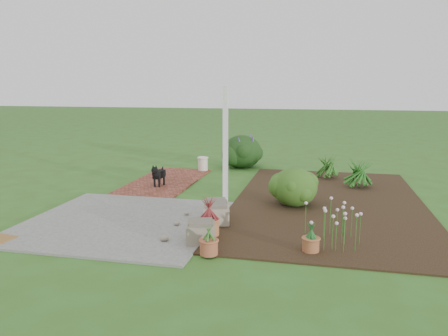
% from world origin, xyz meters
% --- Properties ---
extents(ground, '(80.00, 80.00, 0.00)m').
position_xyz_m(ground, '(0.00, 0.00, 0.00)').
color(ground, '#34581C').
rests_on(ground, ground).
extents(concrete_patio, '(3.50, 3.50, 0.04)m').
position_xyz_m(concrete_patio, '(-1.25, -1.75, 0.02)').
color(concrete_patio, '#5B5A58').
rests_on(concrete_patio, ground).
extents(brick_path, '(1.60, 3.50, 0.04)m').
position_xyz_m(brick_path, '(-1.70, 1.75, 0.02)').
color(brick_path, brown).
rests_on(brick_path, ground).
extents(garden_bed, '(4.00, 7.00, 0.03)m').
position_xyz_m(garden_bed, '(2.50, 0.50, 0.01)').
color(garden_bed, black).
rests_on(garden_bed, ground).
extents(veranda_post, '(0.10, 0.10, 2.50)m').
position_xyz_m(veranda_post, '(0.30, 0.10, 1.25)').
color(veranda_post, white).
rests_on(veranda_post, ground).
extents(stone_trough_near, '(0.55, 0.55, 0.30)m').
position_xyz_m(stone_trough_near, '(0.48, -2.51, 0.19)').
color(stone_trough_near, '#716B55').
rests_on(stone_trough_near, concrete_patio).
extents(stone_trough_mid, '(0.57, 0.57, 0.30)m').
position_xyz_m(stone_trough_mid, '(0.40, -1.15, 0.19)').
color(stone_trough_mid, gray).
rests_on(stone_trough_mid, concrete_patio).
extents(stone_trough_far, '(0.58, 0.58, 0.31)m').
position_xyz_m(stone_trough_far, '(0.48, -1.50, 0.20)').
color(stone_trough_far, gray).
rests_on(stone_trough_far, concrete_patio).
extents(black_dog, '(0.20, 0.61, 0.52)m').
position_xyz_m(black_dog, '(-1.63, 1.07, 0.35)').
color(black_dog, black).
rests_on(black_dog, brick_path).
extents(cream_ceramic_urn, '(0.31, 0.31, 0.38)m').
position_xyz_m(cream_ceramic_urn, '(-1.11, 3.34, 0.23)').
color(cream_ceramic_urn, beige).
rests_on(cream_ceramic_urn, brick_path).
extents(evergreen_shrub, '(1.11, 1.11, 0.81)m').
position_xyz_m(evergreen_shrub, '(1.79, 0.09, 0.44)').
color(evergreen_shrub, '#183D0D').
rests_on(evergreen_shrub, garden_bed).
extents(agapanthus_clump_back, '(1.02, 1.02, 0.85)m').
position_xyz_m(agapanthus_clump_back, '(3.22, 2.13, 0.46)').
color(agapanthus_clump_back, '#0E3F0B').
rests_on(agapanthus_clump_back, garden_bed).
extents(agapanthus_clump_front, '(1.12, 1.12, 0.79)m').
position_xyz_m(agapanthus_clump_front, '(2.49, 3.06, 0.42)').
color(agapanthus_clump_front, '#16400D').
rests_on(agapanthus_clump_front, garden_bed).
extents(pink_flower_patch, '(1.34, 1.34, 0.65)m').
position_xyz_m(pink_flower_patch, '(2.54, -2.06, 0.35)').
color(pink_flower_patch, '#113D0F').
rests_on(pink_flower_patch, garden_bed).
extents(terracotta_pot_bronze, '(0.40, 0.40, 0.28)m').
position_xyz_m(terracotta_pot_bronze, '(0.52, -2.14, 0.17)').
color(terracotta_pot_bronze, '#A66438').
rests_on(terracotta_pot_bronze, garden_bed).
extents(terracotta_pot_small_left, '(0.33, 0.33, 0.21)m').
position_xyz_m(terracotta_pot_small_left, '(2.22, -2.50, 0.14)').
color(terracotta_pot_small_left, '#9A5934').
rests_on(terracotta_pot_small_left, garden_bed).
extents(terracotta_pot_small_right, '(0.33, 0.33, 0.23)m').
position_xyz_m(terracotta_pot_small_right, '(0.74, -2.98, 0.14)').
color(terracotta_pot_small_right, '#9B4E34').
rests_on(terracotta_pot_small_right, garden_bed).
extents(purple_flowering_bush, '(1.30, 1.30, 1.04)m').
position_xyz_m(purple_flowering_bush, '(-0.11, 4.29, 0.52)').
color(purple_flowering_bush, black).
rests_on(purple_flowering_bush, ground).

